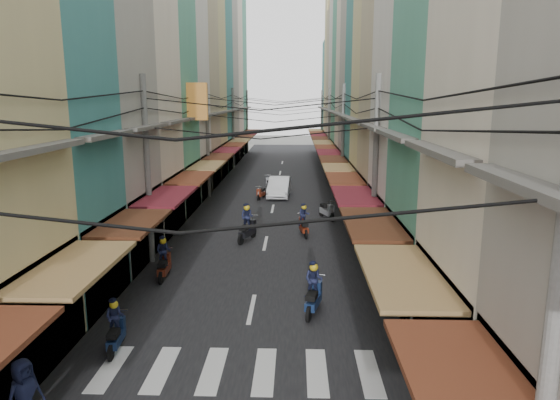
% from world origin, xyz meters
% --- Properties ---
extents(ground, '(160.00, 160.00, 0.00)m').
position_xyz_m(ground, '(0.00, 0.00, 0.00)').
color(ground, '#62625D').
rests_on(ground, ground).
extents(road, '(10.00, 80.00, 0.02)m').
position_xyz_m(road, '(0.00, 20.00, 0.01)').
color(road, black).
rests_on(road, ground).
extents(sidewalk_left, '(3.00, 80.00, 0.06)m').
position_xyz_m(sidewalk_left, '(-6.50, 20.00, 0.03)').
color(sidewalk_left, slate).
rests_on(sidewalk_left, ground).
extents(sidewalk_right, '(3.00, 80.00, 0.06)m').
position_xyz_m(sidewalk_right, '(6.50, 20.00, 0.03)').
color(sidewalk_right, slate).
rests_on(sidewalk_right, ground).
extents(crosswalk, '(7.55, 2.40, 0.01)m').
position_xyz_m(crosswalk, '(-0.00, -6.00, 0.03)').
color(crosswalk, silver).
rests_on(crosswalk, ground).
extents(building_row_left, '(7.80, 67.67, 23.70)m').
position_xyz_m(building_row_left, '(-7.92, 16.56, 9.78)').
color(building_row_left, silver).
rests_on(building_row_left, ground).
extents(building_row_right, '(7.80, 68.98, 22.59)m').
position_xyz_m(building_row_right, '(7.92, 16.45, 9.41)').
color(building_row_right, teal).
rests_on(building_row_right, ground).
extents(utility_poles, '(10.20, 66.13, 8.20)m').
position_xyz_m(utility_poles, '(0.00, 15.01, 6.59)').
color(utility_poles, gray).
rests_on(utility_poles, ground).
extents(white_car, '(5.17, 2.23, 1.79)m').
position_xyz_m(white_car, '(0.30, 18.30, 0.00)').
color(white_car, silver).
rests_on(white_car, ground).
extents(bicycle, '(1.60, 0.69, 1.07)m').
position_xyz_m(bicycle, '(7.50, -3.00, 0.00)').
color(bicycle, black).
rests_on(bicycle, ground).
extents(moving_scooters, '(7.62, 27.58, 1.97)m').
position_xyz_m(moving_scooters, '(-0.32, 5.07, 0.54)').
color(moving_scooters, black).
rests_on(moving_scooters, ground).
extents(parked_scooters, '(12.89, 14.17, 1.00)m').
position_xyz_m(parked_scooters, '(4.57, -2.91, 0.48)').
color(parked_scooters, black).
rests_on(parked_scooters, ground).
extents(pedestrians, '(12.82, 22.27, 2.13)m').
position_xyz_m(pedestrians, '(-4.31, -0.28, 1.02)').
color(pedestrians, black).
rests_on(pedestrians, ground).
extents(market_umbrella, '(2.30, 2.30, 2.43)m').
position_xyz_m(market_umbrella, '(6.88, -4.89, 2.14)').
color(market_umbrella, '#B2B2B7').
rests_on(market_umbrella, ground).
extents(traffic_sign, '(0.10, 0.57, 2.60)m').
position_xyz_m(traffic_sign, '(4.84, -4.76, 1.86)').
color(traffic_sign, gray).
rests_on(traffic_sign, ground).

